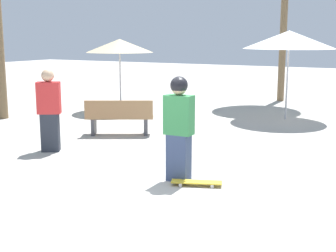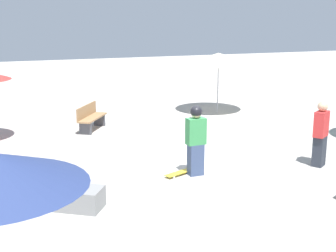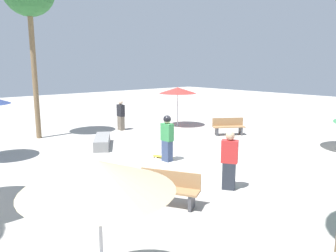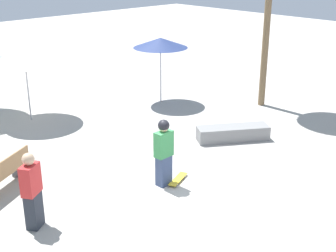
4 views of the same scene
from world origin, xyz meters
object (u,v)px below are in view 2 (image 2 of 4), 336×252
at_px(concrete_ledge, 50,196).
at_px(bystander_watching, 321,134).
at_px(skateboard, 179,173).
at_px(shade_umbrella_cream, 219,59).
at_px(skater_main, 196,138).
at_px(bench_far, 91,117).

bearing_deg(concrete_ledge, bystander_watching, -88.44).
height_order(skateboard, shade_umbrella_cream, shade_umbrella_cream).
bearing_deg(bystander_watching, shade_umbrella_cream, -127.81).
distance_m(skater_main, shade_umbrella_cream, 7.58).
xyz_separation_m(concrete_ledge, shade_umbrella_cream, (7.11, -7.34, 1.90)).
bearing_deg(shade_umbrella_cream, concrete_ledge, 134.11).
distance_m(bench_far, shade_umbrella_cream, 5.63).
distance_m(skateboard, bench_far, 5.35).
bearing_deg(bench_far, bystander_watching, 72.12).
height_order(shade_umbrella_cream, bystander_watching, shade_umbrella_cream).
height_order(bench_far, shade_umbrella_cream, shade_umbrella_cream).
height_order(skater_main, skateboard, skater_main).
bearing_deg(bystander_watching, bench_far, -84.29).
relative_size(concrete_ledge, bystander_watching, 1.29).
relative_size(skateboard, shade_umbrella_cream, 0.30).
bearing_deg(concrete_ledge, skater_main, -79.15).
bearing_deg(shade_umbrella_cream, skater_main, 149.32).
xyz_separation_m(skateboard, concrete_ledge, (-0.79, 3.14, 0.16)).
distance_m(skateboard, bystander_watching, 3.74).
bearing_deg(skateboard, bystander_watching, 148.47).
height_order(concrete_ledge, shade_umbrella_cream, shade_umbrella_cream).
relative_size(skater_main, concrete_ledge, 0.79).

